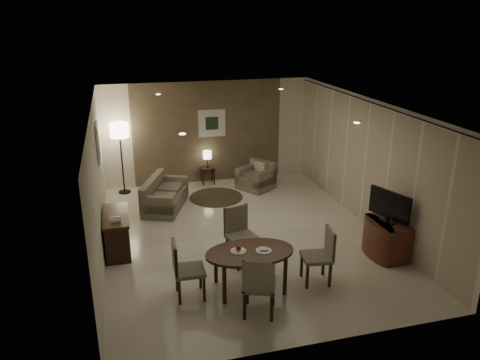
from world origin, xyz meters
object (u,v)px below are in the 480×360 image
object	(u,v)px
console_desk	(117,233)
chair_near	(259,284)
floor_lamp	(122,159)
side_table	(208,175)
chair_far	(242,237)
chair_left	(190,270)
tv_cabinet	(387,238)
chair_right	(316,256)
dining_table	(250,270)
sofa	(165,194)
armchair	(256,176)

from	to	relation	value
console_desk	chair_near	distance (m)	3.31
floor_lamp	side_table	bearing A→B (deg)	2.58
chair_far	chair_left	world-z (taller)	chair_far
chair_near	chair_left	bearing A→B (deg)	-15.14
chair_left	side_table	world-z (taller)	chair_left
side_table	chair_far	bearing A→B (deg)	-92.78
tv_cabinet	chair_right	xyz separation A→B (m)	(-1.66, -0.51, 0.13)
console_desk	chair_left	bearing A→B (deg)	-59.88
floor_lamp	dining_table	bearing A→B (deg)	-69.71
sofa	side_table	bearing A→B (deg)	-21.05
console_desk	side_table	size ratio (longest dim) A/B	2.62
side_table	dining_table	bearing A→B (deg)	-93.51
chair_far	floor_lamp	world-z (taller)	floor_lamp
chair_left	chair_right	xyz separation A→B (m)	(2.13, -0.12, -0.00)
chair_near	chair_far	distance (m)	1.55
armchair	floor_lamp	world-z (taller)	floor_lamp
chair_left	chair_far	bearing A→B (deg)	-51.21
sofa	floor_lamp	world-z (taller)	floor_lamp
chair_left	sofa	size ratio (longest dim) A/B	0.64
console_desk	floor_lamp	distance (m)	3.20
dining_table	armchair	distance (m)	4.70
console_desk	sofa	xyz separation A→B (m)	(1.12, 1.87, -0.02)
dining_table	chair_far	xyz separation A→B (m)	(0.11, 0.86, 0.18)
dining_table	chair_right	size ratio (longest dim) A/B	1.51
chair_near	chair_far	world-z (taller)	chair_far
dining_table	chair_near	size ratio (longest dim) A/B	1.45
console_desk	floor_lamp	world-z (taller)	floor_lamp
dining_table	floor_lamp	distance (m)	5.44
dining_table	chair_far	distance (m)	0.88
dining_table	chair_far	world-z (taller)	chair_far
chair_far	sofa	xyz separation A→B (m)	(-1.08, 2.93, -0.16)
tv_cabinet	chair_near	size ratio (longest dim) A/B	0.89
tv_cabinet	sofa	bearing A→B (deg)	138.20
chair_near	side_table	xyz separation A→B (m)	(0.36, 5.85, -0.28)
armchair	floor_lamp	size ratio (longest dim) A/B	0.44
console_desk	tv_cabinet	size ratio (longest dim) A/B	1.33
side_table	armchair	bearing A→B (deg)	-31.81
side_table	chair_near	bearing A→B (deg)	-93.56
sofa	floor_lamp	bearing A→B (deg)	57.18
dining_table	chair_left	distance (m)	1.00
chair_far	armchair	bearing A→B (deg)	54.47
console_desk	armchair	xyz separation A→B (m)	(3.54, 2.55, -0.02)
chair_left	armchair	size ratio (longest dim) A/B	1.23
tv_cabinet	floor_lamp	xyz separation A→B (m)	(-4.67, 4.65, 0.55)
chair_far	chair_right	bearing A→B (deg)	-57.81
chair_right	side_table	xyz separation A→B (m)	(-0.82, 5.26, -0.26)
console_desk	tv_cabinet	distance (m)	5.11
dining_table	chair_far	size ratio (longest dim) A/B	1.41
chair_near	chair_far	xyz separation A→B (m)	(0.15, 1.54, 0.01)
console_desk	armchair	distance (m)	4.36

